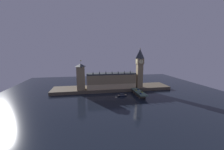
% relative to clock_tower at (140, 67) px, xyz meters
% --- Properties ---
extents(ground_plane, '(400.00, 400.00, 0.00)m').
position_rel_clock_tower_xyz_m(ground_plane, '(-49.71, -26.66, -44.12)').
color(ground_plane, black).
extents(embankment, '(220.00, 42.00, 5.53)m').
position_rel_clock_tower_xyz_m(embankment, '(-49.71, 12.34, -41.36)').
color(embankment, brown).
rests_on(embankment, ground_plane).
extents(parliament_hall, '(88.82, 21.53, 33.37)m').
position_rel_clock_tower_xyz_m(parliament_hall, '(-52.79, 4.42, -24.75)').
color(parliament_hall, '#8E7A56').
rests_on(parliament_hall, embankment).
extents(clock_tower, '(12.68, 12.79, 72.87)m').
position_rel_clock_tower_xyz_m(clock_tower, '(0.00, 0.00, 0.00)').
color(clock_tower, '#8E7A56').
rests_on(clock_tower, embankment).
extents(victoria_tower, '(13.89, 13.89, 51.94)m').
position_rel_clock_tower_xyz_m(victoria_tower, '(-107.23, 1.65, -15.53)').
color(victoria_tower, '#8E7A56').
rests_on(victoria_tower, embankment).
extents(bridge, '(12.11, 46.00, 6.66)m').
position_rel_clock_tower_xyz_m(bridge, '(-12.26, -31.66, -39.73)').
color(bridge, '#476656').
rests_on(bridge, ground_plane).
extents(car_northbound_lead, '(2.03, 3.80, 1.31)m').
position_rel_clock_tower_xyz_m(car_northbound_lead, '(-14.93, -23.88, -36.85)').
color(car_northbound_lead, yellow).
rests_on(car_northbound_lead, bridge).
extents(car_northbound_trail, '(2.02, 4.22, 1.36)m').
position_rel_clock_tower_xyz_m(car_northbound_trail, '(-14.93, -44.92, -36.83)').
color(car_northbound_trail, navy).
rests_on(car_northbound_trail, bridge).
extents(car_southbound_lead, '(1.97, 4.41, 1.45)m').
position_rel_clock_tower_xyz_m(car_southbound_lead, '(-9.60, -36.72, -36.79)').
color(car_southbound_lead, yellow).
rests_on(car_southbound_lead, bridge).
extents(car_southbound_trail, '(1.84, 3.98, 1.37)m').
position_rel_clock_tower_xyz_m(car_southbound_trail, '(-9.60, -21.06, -36.83)').
color(car_southbound_trail, navy).
rests_on(car_southbound_trail, bridge).
extents(pedestrian_near_rail, '(0.38, 0.38, 1.71)m').
position_rel_clock_tower_xyz_m(pedestrian_near_rail, '(-17.59, -41.97, -36.57)').
color(pedestrian_near_rail, black).
rests_on(pedestrian_near_rail, bridge).
extents(pedestrian_mid_walk, '(0.38, 0.38, 1.63)m').
position_rel_clock_tower_xyz_m(pedestrian_mid_walk, '(-6.94, -35.18, -36.61)').
color(pedestrian_mid_walk, black).
rests_on(pedestrian_mid_walk, bridge).
extents(street_lamp_near, '(1.34, 0.60, 6.15)m').
position_rel_clock_tower_xyz_m(street_lamp_near, '(-17.99, -46.38, -33.61)').
color(street_lamp_near, '#2D3333').
rests_on(street_lamp_near, bridge).
extents(street_lamp_mid, '(1.34, 0.60, 6.02)m').
position_rel_clock_tower_xyz_m(street_lamp_mid, '(-6.54, -31.66, -33.70)').
color(street_lamp_mid, '#2D3333').
rests_on(street_lamp_mid, bridge).
extents(street_lamp_far, '(1.34, 0.60, 6.18)m').
position_rel_clock_tower_xyz_m(street_lamp_far, '(-17.99, -16.94, -33.60)').
color(street_lamp_far, '#2D3333').
rests_on(street_lamp_far, bridge).
extents(boat_upstream, '(17.38, 6.35, 4.21)m').
position_rel_clock_tower_xyz_m(boat_upstream, '(-40.70, -30.68, -42.58)').
color(boat_upstream, '#1E2842').
rests_on(boat_upstream, ground_plane).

